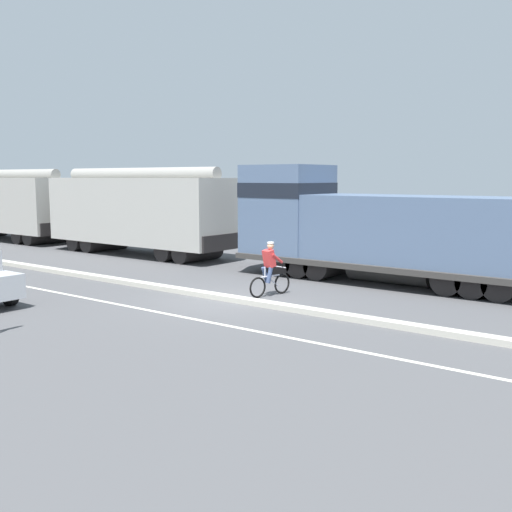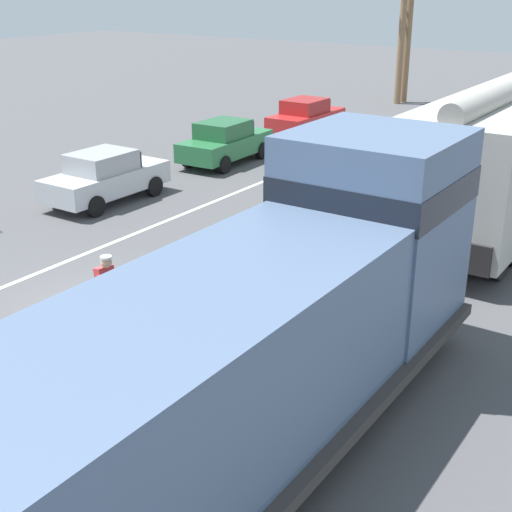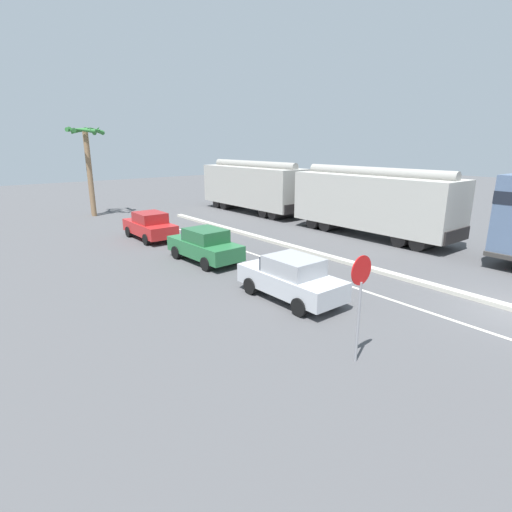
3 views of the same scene
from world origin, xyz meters
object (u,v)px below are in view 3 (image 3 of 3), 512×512
Objects in this scene: hopper_car_middle at (253,187)px; parked_car_red at (150,226)px; hopper_car_lead at (372,203)px; stop_sign at (360,289)px; parked_car_green at (205,245)px; palm_tree_near at (87,151)px; palm_tree_far at (87,150)px; parked_car_silver at (291,278)px.

hopper_car_middle is 11.60m from parked_car_red.
stop_sign is (-12.69, -8.68, -0.05)m from hopper_car_lead.
hopper_car_middle is 23.93m from stop_sign.
parked_car_green is (-10.85, -9.93, -1.26)m from hopper_car_middle.
palm_tree_near is at bearing 89.62° from parked_car_red.
palm_tree_near reaches higher than parked_car_green.
hopper_car_lead reaches higher than stop_sign.
parked_car_red is at bearing 83.70° from stop_sign.
parked_car_red is 16.60m from stop_sign.
palm_tree_far reaches higher than hopper_car_lead.
palm_tree_far reaches higher than parked_car_red.
palm_tree_far is at bearing 90.35° from parked_car_red.
stop_sign is (-12.69, -20.28, -0.05)m from hopper_car_middle.
parked_car_red is at bearing 90.27° from parked_car_green.
hopper_car_middle is 1.54× the size of palm_tree_near.
stop_sign is 0.42× the size of palm_tree_near.
parked_car_silver is 0.99× the size of parked_car_green.
palm_tree_near is 1.01× the size of palm_tree_far.
hopper_car_middle is 1.56× the size of palm_tree_far.
parked_car_red is at bearing -160.60° from hopper_car_middle.
palm_tree_near is at bearing 147.24° from hopper_car_middle.
hopper_car_lead is 13.43m from parked_car_red.
hopper_car_middle is 2.49× the size of parked_car_green.
parked_car_green is at bearing -137.52° from hopper_car_middle.
parked_car_green is 1.48× the size of stop_sign.
hopper_car_middle is 13.02m from palm_tree_far.
palm_tree_near is (0.04, 16.89, 4.14)m from parked_car_green.
hopper_car_lead is 15.38m from stop_sign.
parked_car_silver is (-11.01, -4.46, -1.26)m from hopper_car_lead.
parked_car_green is 0.62× the size of palm_tree_near.
palm_tree_near is (0.20, 23.02, 4.14)m from parked_car_silver.
parked_car_green is at bearing -90.15° from palm_tree_near.
palm_tree_near is (1.89, 27.24, 2.93)m from stop_sign.
parked_car_silver is at bearing -124.42° from hopper_car_middle.
hopper_car_lead is at bearing -8.73° from parked_car_green.
parked_car_silver is 12.23m from parked_car_red.
hopper_car_middle reaches higher than parked_car_green.
stop_sign is (-1.69, -4.22, 1.21)m from parked_car_silver.
palm_tree_far is (0.07, 22.46, 4.26)m from parked_car_silver.
hopper_car_lead reaches higher than parked_car_red.
hopper_car_lead is at bearing 34.37° from stop_sign.
hopper_car_middle is at bearing -30.32° from palm_tree_far.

